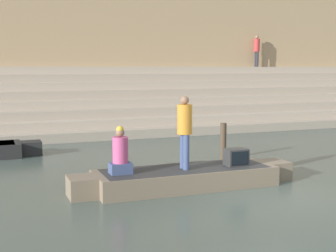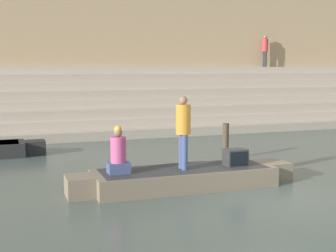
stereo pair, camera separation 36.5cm
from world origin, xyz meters
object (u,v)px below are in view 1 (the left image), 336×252
at_px(person_rowing, 120,155).
at_px(person_on_steps, 257,49).
at_px(mooring_post, 223,141).
at_px(person_standing, 185,127).
at_px(tv_set, 236,157).
at_px(rowboat_main, 185,177).

bearing_deg(person_rowing, person_on_steps, 35.88).
bearing_deg(person_on_steps, mooring_post, -14.62).
height_order(person_standing, person_rowing, person_standing).
distance_m(person_standing, person_on_steps, 17.05).
distance_m(person_standing, mooring_post, 3.91).
height_order(person_standing, person_on_steps, person_on_steps).
xyz_separation_m(tv_set, person_on_steps, (8.82, 13.51, 3.33)).
relative_size(mooring_post, person_on_steps, 0.65).
bearing_deg(rowboat_main, person_rowing, 178.88).
xyz_separation_m(rowboat_main, person_rowing, (-1.63, 0.02, 0.66)).
bearing_deg(person_standing, mooring_post, 43.52).
relative_size(rowboat_main, person_standing, 3.22).
xyz_separation_m(person_standing, tv_set, (1.37, -0.07, -0.81)).
height_order(rowboat_main, tv_set, tv_set).
bearing_deg(person_rowing, rowboat_main, -13.43).
relative_size(rowboat_main, mooring_post, 4.86).
distance_m(person_standing, tv_set, 1.60).
height_order(person_standing, tv_set, person_standing).
bearing_deg(mooring_post, person_standing, -131.79).
distance_m(person_standing, person_rowing, 1.68).
height_order(mooring_post, person_on_steps, person_on_steps).
bearing_deg(tv_set, rowboat_main, 171.07).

